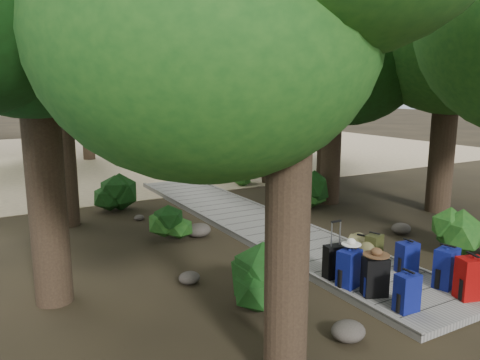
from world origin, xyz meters
TOP-DOWN VIEW (x-y plane):
  - ground at (0.00, 0.00)m, footprint 120.00×120.00m
  - sand_beach at (0.00, 16.00)m, footprint 40.00×22.00m
  - boardwalk at (0.00, 1.00)m, footprint 2.00×12.00m
  - backpack_left_a at (-0.61, -4.38)m, footprint 0.36×0.26m
  - backpack_left_b at (-0.62, -3.74)m, footprint 0.46×0.40m
  - backpack_left_c at (-0.75, -3.27)m, footprint 0.45×0.37m
  - backpack_right_a at (0.64, -4.58)m, footprint 0.49×0.41m
  - backpack_right_b at (0.68, -4.09)m, footprint 0.48×0.39m
  - backpack_right_c at (0.64, -3.30)m, footprint 0.39×0.30m
  - backpack_right_d at (0.66, -2.47)m, footprint 0.40×0.34m
  - duffel_right_khaki at (0.63, -2.21)m, footprint 0.56×0.66m
  - suitcase_on_boardwalk at (-0.70, -2.85)m, footprint 0.41×0.26m
  - lone_suitcase_on_sand at (0.39, 8.04)m, footprint 0.42×0.32m
  - hat_brown at (-0.67, -3.79)m, footprint 0.43×0.43m
  - hat_white at (-0.68, -3.22)m, footprint 0.34×0.34m
  - kayak at (-3.11, 10.27)m, footprint 1.75×2.94m
  - sun_lounger at (3.30, 9.89)m, footprint 0.85×1.87m
  - tree_right_b at (5.29, -0.38)m, footprint 5.51×5.51m
  - tree_right_c at (3.24, 1.93)m, footprint 4.92×4.92m
  - tree_right_d at (5.15, 4.35)m, footprint 5.74×5.74m
  - tree_right_e at (3.77, 7.19)m, footprint 5.23×5.23m
  - tree_right_f at (6.14, 9.97)m, footprint 6.11×6.11m
  - tree_left_a at (-3.07, -4.69)m, footprint 4.46×4.46m
  - tree_left_b at (-5.17, -1.11)m, footprint 4.70×4.70m
  - tree_left_c at (-4.15, 3.36)m, footprint 4.45×4.45m
  - tree_back_a at (-1.20, 14.76)m, footprint 4.76×4.76m
  - tree_back_b at (1.55, 16.51)m, footprint 5.54×5.54m
  - tree_back_c at (5.32, 15.10)m, footprint 4.88×4.88m
  - palm_right_a at (3.33, 5.70)m, footprint 4.18×4.18m
  - palm_right_b at (5.23, 11.31)m, footprint 4.90×4.90m
  - palm_right_c at (2.06, 12.96)m, footprint 4.59×4.59m
  - palm_left_a at (-4.28, 5.92)m, footprint 4.96×4.96m
  - rock_left_a at (-1.81, -4.43)m, footprint 0.50×0.45m
  - rock_left_b at (-2.95, -1.55)m, footprint 0.39×0.36m
  - rock_left_c at (-1.66, 0.84)m, footprint 0.58×0.53m
  - rock_left_d at (-2.46, 2.91)m, footprint 0.27×0.24m
  - rock_right_a at (1.82, -3.83)m, footprint 0.42×0.38m
  - rock_right_b at (2.67, -1.39)m, footprint 0.48×0.44m
  - rock_right_c at (1.76, 1.65)m, footprint 0.36×0.32m
  - shrub_left_a at (-2.39, -3.17)m, footprint 1.18×1.18m
  - shrub_left_b at (-2.31, 0.85)m, footprint 0.81×0.81m
  - shrub_left_c at (-2.75, 4.26)m, footprint 1.16×1.16m
  - shrub_right_a at (2.59, -2.91)m, footprint 1.06×1.06m
  - shrub_right_b at (2.48, 1.61)m, footprint 1.21×1.21m
  - shrub_right_c at (2.32, 5.51)m, footprint 0.86×0.86m

SIDE VIEW (x-z plane):
  - ground at x=0.00m, z-range 0.00..0.00m
  - sand_beach at x=0.00m, z-range 0.00..0.02m
  - boardwalk at x=0.00m, z-range 0.00..0.12m
  - rock_left_d at x=-2.46m, z-range 0.00..0.15m
  - rock_right_c at x=1.76m, z-range 0.00..0.20m
  - rock_left_b at x=-2.95m, z-range 0.00..0.22m
  - rock_right_a at x=1.82m, z-range 0.00..0.23m
  - rock_right_b at x=2.67m, z-range 0.00..0.27m
  - rock_left_a at x=-1.81m, z-range 0.00..0.27m
  - rock_left_c at x=-1.66m, z-range 0.00..0.32m
  - kayak at x=-3.11m, z-range 0.02..0.31m
  - duffel_right_khaki at x=0.63m, z-range 0.12..0.49m
  - sun_lounger at x=3.30m, z-range 0.02..0.60m
  - lone_suitcase_on_sand at x=0.39m, z-range 0.02..0.60m
  - shrub_left_b at x=-2.31m, z-range 0.00..0.73m
  - backpack_right_d at x=0.66m, z-range 0.12..0.64m
  - shrub_right_c at x=2.32m, z-range 0.00..0.77m
  - suitcase_on_boardwalk at x=-0.70m, z-range 0.12..0.72m
  - backpack_right_c at x=0.64m, z-range 0.12..0.74m
  - backpack_left_a at x=-0.61m, z-range 0.12..0.78m
  - shrub_right_a at x=2.59m, z-range 0.00..0.95m
  - backpack_left_b at x=-0.62m, z-range 0.12..0.84m
  - backpack_left_c at x=-0.75m, z-range 0.12..0.85m
  - backpack_right_b at x=0.68m, z-range 0.12..0.87m
  - backpack_right_a at x=0.64m, z-range 0.12..0.87m
  - shrub_left_c at x=-2.75m, z-range 0.00..1.04m
  - shrub_left_a at x=-2.39m, z-range 0.00..1.06m
  - shrub_right_b at x=2.48m, z-range 0.00..1.09m
  - hat_brown at x=-0.67m, z-range 0.84..0.96m
  - hat_white at x=-0.68m, z-range 0.85..0.96m
  - palm_right_a at x=3.33m, z-range 0.00..7.13m
  - palm_right_c at x=2.06m, z-range 0.00..7.30m
  - tree_left_a at x=-3.07m, z-range 0.00..7.44m
  - tree_left_c at x=-4.15m, z-range 0.00..7.74m
  - palm_left_a at x=-4.28m, z-range 0.00..7.90m
  - tree_back_a at x=-1.20m, z-range 0.00..8.24m
  - tree_left_b at x=-5.17m, z-range 0.00..8.46m
  - tree_right_c at x=3.24m, z-range 0.00..8.52m
  - tree_back_c at x=5.32m, z-range 0.00..8.79m
  - tree_right_e at x=3.77m, z-range 0.00..9.42m
  - palm_right_b at x=5.23m, z-range 0.00..9.47m
  - tree_right_b at x=5.29m, z-range 0.00..9.83m
  - tree_back_b at x=1.55m, z-range 0.00..9.90m
  - tree_right_d at x=5.15m, z-range 0.00..10.52m
  - tree_right_f at x=6.14m, z-range 0.00..10.90m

